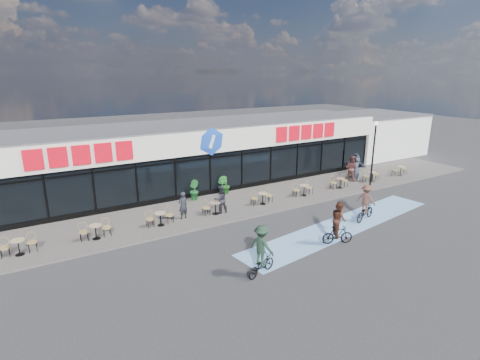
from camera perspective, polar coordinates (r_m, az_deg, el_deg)
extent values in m
plane|color=#28282B|center=(20.23, 4.43, -7.77)|extent=(120.00, 120.00, 0.00)
cube|color=#58534D|center=(23.75, -1.80, -3.88)|extent=(44.00, 5.00, 0.10)
cube|color=#6B99CA|center=(21.63, 15.54, -6.69)|extent=(14.17, 4.13, 0.01)
cube|color=black|center=(28.07, -7.26, 2.26)|extent=(30.00, 6.00, 3.00)
cube|color=silver|center=(27.49, -7.30, 6.75)|extent=(30.60, 6.30, 1.50)
cube|color=#47474C|center=(27.51, -7.49, 8.43)|extent=(30.60, 6.30, 0.10)
cube|color=navy|center=(25.03, -4.59, 4.27)|extent=(30.60, 0.08, 0.18)
cube|color=black|center=(25.13, -4.58, 3.38)|extent=(30.00, 0.06, 0.08)
cube|color=black|center=(25.79, -4.47, -1.93)|extent=(30.00, 0.10, 0.40)
cube|color=#B80616|center=(22.37, -23.07, 3.55)|extent=(5.63, 0.18, 1.10)
cube|color=#B80616|center=(29.04, 10.03, 7.24)|extent=(5.63, 0.18, 1.10)
ellipsoid|color=#1744B8|center=(24.66, -4.36, 5.87)|extent=(1.90, 0.24, 1.90)
cylinder|color=black|center=(23.04, -27.44, -2.59)|extent=(0.10, 0.10, 3.00)
cylinder|color=black|center=(23.26, -21.33, -1.69)|extent=(0.10, 0.10, 3.00)
cylinder|color=black|center=(23.73, -15.41, -0.80)|extent=(0.10, 0.10, 3.00)
cylinder|color=black|center=(24.45, -9.78, 0.06)|extent=(0.10, 0.10, 3.00)
cylinder|color=black|center=(25.40, -4.52, 0.85)|extent=(0.10, 0.10, 3.00)
cylinder|color=black|center=(26.56, 0.32, 1.58)|extent=(0.10, 0.10, 3.00)
cylinder|color=black|center=(27.88, 4.74, 2.24)|extent=(0.10, 0.10, 3.00)
cylinder|color=black|center=(29.37, 8.73, 2.82)|extent=(0.10, 0.10, 3.00)
cylinder|color=black|center=(30.98, 12.33, 3.33)|extent=(0.10, 0.10, 3.00)
cylinder|color=black|center=(32.70, 15.56, 3.77)|extent=(0.10, 0.10, 3.00)
cylinder|color=black|center=(34.52, 18.47, 4.17)|extent=(0.10, 0.10, 3.00)
cube|color=white|center=(41.14, 19.42, 6.61)|extent=(9.00, 7.00, 4.00)
cube|color=#47474C|center=(40.88, 19.69, 9.44)|extent=(9.20, 7.20, 0.12)
cylinder|color=black|center=(27.98, 19.57, 3.27)|extent=(0.12, 0.12, 4.58)
sphere|color=#FFF2CC|center=(27.58, 20.04, 8.11)|extent=(0.28, 0.28, 0.28)
cylinder|color=tan|center=(19.96, -30.80, -7.92)|extent=(0.60, 0.60, 0.04)
cylinder|color=black|center=(20.09, -30.65, -8.83)|extent=(0.06, 0.06, 0.70)
cylinder|color=black|center=(20.23, -30.51, -9.76)|extent=(0.40, 0.40, 0.02)
cylinder|color=tan|center=(20.11, -21.22, -6.49)|extent=(0.60, 0.60, 0.04)
cylinder|color=black|center=(20.24, -21.11, -7.41)|extent=(0.06, 0.06, 0.70)
cylinder|color=black|center=(20.38, -21.01, -8.34)|extent=(0.40, 0.40, 0.02)
cylinder|color=tan|center=(20.81, -12.08, -4.95)|extent=(0.60, 0.60, 0.04)
cylinder|color=black|center=(20.93, -12.02, -5.84)|extent=(0.06, 0.06, 0.70)
cylinder|color=black|center=(21.07, -11.97, -6.75)|extent=(0.40, 0.40, 0.02)
cylinder|color=tan|center=(22.00, -3.78, -3.44)|extent=(0.60, 0.60, 0.04)
cylinder|color=black|center=(22.12, -3.76, -4.29)|extent=(0.06, 0.06, 0.70)
cylinder|color=black|center=(22.25, -3.74, -5.16)|extent=(0.40, 0.40, 0.02)
cylinder|color=tan|center=(23.62, 3.51, -2.04)|extent=(0.60, 0.60, 0.04)
cylinder|color=black|center=(23.73, 3.50, -2.85)|extent=(0.06, 0.06, 0.70)
cylinder|color=black|center=(23.85, 3.48, -3.66)|extent=(0.40, 0.40, 0.02)
cylinder|color=tan|center=(25.57, 9.76, -0.82)|extent=(0.60, 0.60, 0.04)
cylinder|color=black|center=(25.68, 9.73, -1.56)|extent=(0.06, 0.06, 0.70)
cylinder|color=black|center=(25.79, 9.69, -2.33)|extent=(0.40, 0.40, 0.02)
cylinder|color=tan|center=(27.80, 15.07, 0.23)|extent=(0.60, 0.60, 0.04)
cylinder|color=black|center=(27.90, 15.02, -0.46)|extent=(0.06, 0.06, 0.70)
cylinder|color=black|center=(28.00, 14.96, -1.17)|extent=(0.40, 0.40, 0.02)
cylinder|color=tan|center=(30.24, 19.56, 1.12)|extent=(0.60, 0.60, 0.04)
cylinder|color=black|center=(30.33, 19.49, 0.48)|extent=(0.06, 0.06, 0.70)
cylinder|color=black|center=(30.42, 19.43, -0.17)|extent=(0.40, 0.40, 0.02)
cylinder|color=tan|center=(32.84, 23.35, 1.86)|extent=(0.60, 0.60, 0.04)
cylinder|color=black|center=(32.92, 23.29, 1.27)|extent=(0.06, 0.06, 0.70)
cylinder|color=black|center=(33.01, 23.22, 0.67)|extent=(0.40, 0.40, 0.02)
imported|color=#175221|center=(24.66, -7.06, -1.52)|extent=(0.62, 0.75, 1.30)
imported|color=#174E16|center=(25.69, -2.33, -0.76)|extent=(0.86, 0.84, 1.22)
imported|color=#185725|center=(25.70, -2.85, -0.84)|extent=(0.53, 0.65, 1.16)
imported|color=black|center=(21.52, -8.71, -3.83)|extent=(0.66, 0.52, 1.59)
imported|color=#22222A|center=(22.14, -2.97, -2.96)|extent=(0.89, 0.73, 1.69)
imported|color=#2E3549|center=(30.81, 17.16, 2.08)|extent=(1.17, 1.89, 1.94)
imported|color=#512D29|center=(29.89, 16.61, 1.75)|extent=(1.01, 1.15, 1.98)
imported|color=#303B4A|center=(30.02, 17.30, 1.56)|extent=(0.76, 0.63, 1.78)
imported|color=black|center=(19.22, 14.63, -8.10)|extent=(1.58, 1.00, 0.92)
imported|color=#482519|center=(18.89, 14.81, -5.74)|extent=(0.93, 1.03, 1.73)
imported|color=black|center=(22.55, 18.49, -4.66)|extent=(2.00, 1.18, 0.99)
imported|color=brown|center=(22.29, 18.67, -2.76)|extent=(0.90, 1.21, 1.67)
imported|color=black|center=(16.03, 3.26, -12.81)|extent=(1.73, 1.07, 0.86)
imported|color=#1A2F22|center=(15.62, 3.31, -9.91)|extent=(0.99, 1.29, 1.76)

